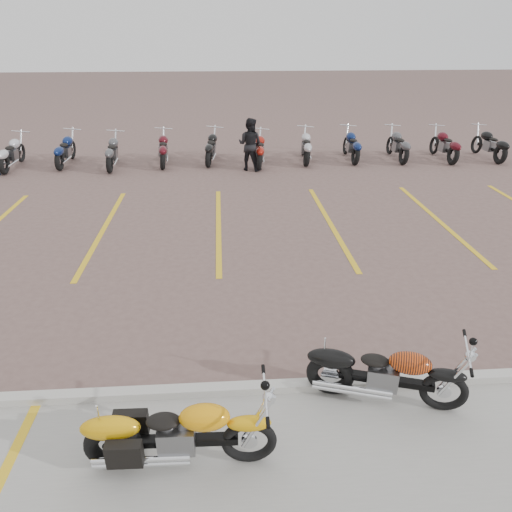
{
  "coord_description": "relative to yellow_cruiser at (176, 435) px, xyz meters",
  "views": [
    {
      "loc": [
        0.1,
        -7.15,
        4.33
      ],
      "look_at": [
        0.65,
        0.6,
        0.75
      ],
      "focal_mm": 35.0,
      "sensor_mm": 36.0,
      "label": 1
    }
  ],
  "objects": [
    {
      "name": "ground",
      "position": [
        0.46,
        3.12,
        -0.42
      ],
      "size": [
        100.0,
        100.0,
        0.0
      ],
      "primitive_type": "plane",
      "color": "#6E554E",
      "rests_on": "ground"
    },
    {
      "name": "parking_stripes",
      "position": [
        0.46,
        7.12,
        -0.41
      ],
      "size": [
        38.0,
        5.5,
        0.01
      ],
      "primitive_type": null,
      "color": "gold",
      "rests_on": "ground"
    },
    {
      "name": "person_b",
      "position": [
        1.53,
        12.21,
        0.43
      ],
      "size": [
        1.02,
        0.94,
        1.69
      ],
      "primitive_type": "imported",
      "rotation": [
        0.0,
        0.0,
        2.68
      ],
      "color": "black",
      "rests_on": "ground"
    },
    {
      "name": "curb",
      "position": [
        0.46,
        1.12,
        -0.36
      ],
      "size": [
        60.0,
        0.18,
        0.12
      ],
      "primitive_type": "cube",
      "color": "#ADAAA3",
      "rests_on": "ground"
    },
    {
      "name": "bg_bike_row",
      "position": [
        0.21,
        13.13,
        0.13
      ],
      "size": [
        20.45,
        2.0,
        1.1
      ],
      "color": "black",
      "rests_on": "ground"
    },
    {
      "name": "yellow_cruiser",
      "position": [
        0.0,
        0.0,
        0.0
      ],
      "size": [
        2.04,
        0.31,
        0.84
      ],
      "rotation": [
        0.09,
        0.0,
        -0.02
      ],
      "color": "black",
      "rests_on": "ground"
    },
    {
      "name": "flame_cruiser",
      "position": [
        2.47,
        0.85,
        -0.01
      ],
      "size": [
        1.91,
        0.73,
        0.81
      ],
      "rotation": [
        0.09,
        0.0,
        -0.31
      ],
      "color": "black",
      "rests_on": "ground"
    }
  ]
}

